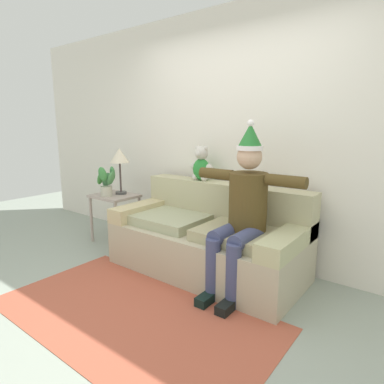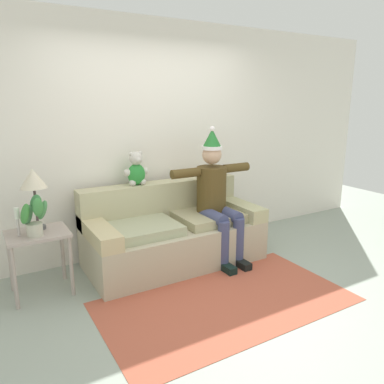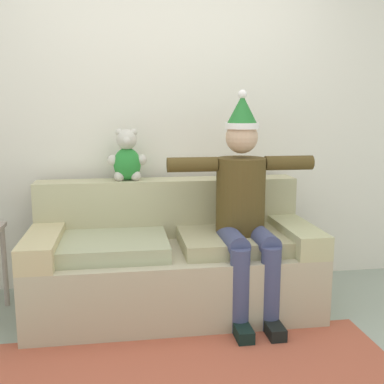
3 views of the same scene
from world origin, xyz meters
The scene contains 10 objects.
ground_plane centered at (0.00, 0.00, 0.00)m, with size 10.00×10.00×0.00m, color #97A294.
back_wall centered at (0.00, 1.55, 1.35)m, with size 7.00×0.10×2.70m, color silver.
couch centered at (0.00, 1.02, 0.34)m, with size 1.94×0.91×0.87m.
person_seated centered at (0.47, 0.85, 0.77)m, with size 1.02×0.77×1.52m.
teddy_bear centered at (-0.30, 1.30, 1.04)m, with size 0.29×0.17×0.38m.
side_table centered at (-1.42, 0.99, 0.51)m, with size 0.54×0.44×0.61m.
table_lamp centered at (-1.40, 1.08, 1.07)m, with size 0.24×0.24×0.58m.
potted_plant centered at (-1.44, 0.89, 0.80)m, with size 0.29×0.28×0.38m.
candle_tall centered at (-1.57, 0.97, 0.79)m, with size 0.04×0.04×0.26m.
area_rug centered at (0.00, -0.04, 0.00)m, with size 2.29×1.26×0.01m, color #B3553D.
Camera 1 is at (1.81, -1.62, 1.47)m, focal length 30.73 mm.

